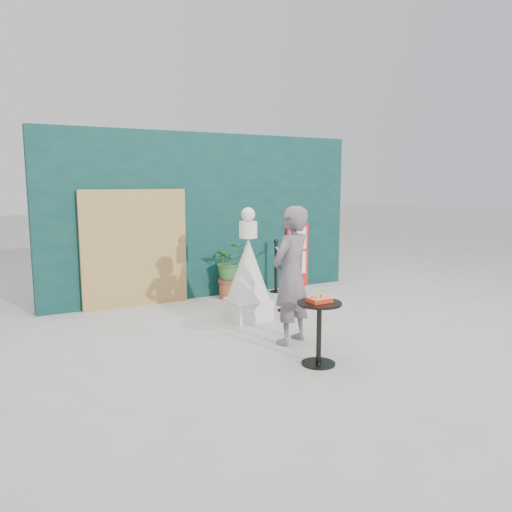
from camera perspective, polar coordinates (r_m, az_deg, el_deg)
name	(u,v)px	position (r m, az deg, el deg)	size (l,w,h in m)	color
ground	(298,341)	(6.85, 4.86, -9.62)	(60.00, 60.00, 0.00)	#ADAAA5
back_wall	(206,216)	(9.32, -5.74, 4.60)	(6.00, 0.30, 3.00)	black
bamboo_fence	(135,249)	(8.72, -13.66, 0.84)	(1.80, 0.08, 2.00)	tan
woman	(291,276)	(6.54, 4.03, -2.24)	(0.66, 0.44, 1.82)	#675861
menu_board	(297,255)	(10.13, 4.72, 0.08)	(0.50, 0.07, 1.30)	red
statue	(248,274)	(7.69, -0.89, -2.11)	(0.68, 0.68, 1.74)	silver
cafe_table	(319,323)	(5.88, 7.22, -7.63)	(0.52, 0.52, 0.75)	black
food_basket	(320,299)	(5.81, 7.28, -4.88)	(0.26, 0.19, 0.11)	red
planter	(229,266)	(9.12, -3.11, -1.17)	(0.61, 0.52, 1.03)	brown
stanchion_barrier	(280,274)	(8.94, 2.78, -2.03)	(0.84, 1.54, 1.03)	black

